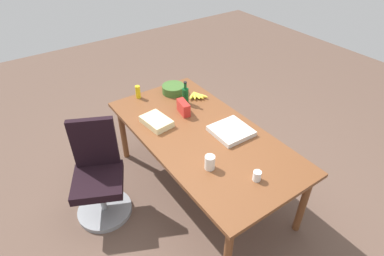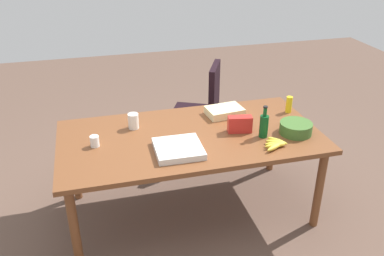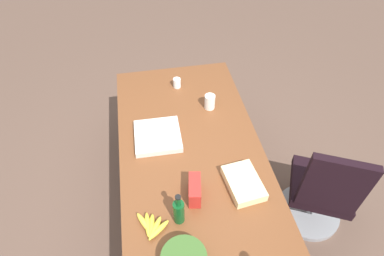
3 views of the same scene
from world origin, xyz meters
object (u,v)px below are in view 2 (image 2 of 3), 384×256
pizza_box (178,149)px  mustard_bottle (289,104)px  conference_table (190,142)px  office_chair (199,120)px  chip_bag_red (240,124)px  wine_bottle (264,125)px  banana_bunch (276,144)px  salad_bowl (296,128)px  paper_cup (95,141)px  mayo_jar (133,121)px  sheet_cake (224,111)px

pizza_box → mustard_bottle: 1.23m
conference_table → office_chair: bearing=-109.6°
chip_bag_red → wine_bottle: bearing=140.1°
chip_bag_red → banana_bunch: chip_bag_red is taller
salad_bowl → wine_bottle: size_ratio=0.98×
pizza_box → wine_bottle: wine_bottle is taller
pizza_box → banana_bunch: 0.77m
chip_bag_red → paper_cup: bearing=-2.7°
mayo_jar → mustard_bottle: (-1.43, 0.04, 0.01)m
salad_bowl → chip_bag_red: size_ratio=1.34×
wine_bottle → mustard_bottle: 0.57m
wine_bottle → chip_bag_red: bearing=-39.9°
office_chair → sheet_cake: 0.82m
chip_bag_red → mustard_bottle: bearing=-156.2°
pizza_box → mayo_jar: size_ratio=2.71×
office_chair → sheet_cake: office_chair is taller
wine_bottle → conference_table: bearing=-17.6°
salad_bowl → chip_bag_red: (0.44, -0.15, 0.02)m
office_chair → conference_table: bearing=70.4°
pizza_box → mayo_jar: (0.28, -0.48, 0.04)m
conference_table → salad_bowl: salad_bowl is taller
sheet_cake → paper_cup: bearing=14.0°
pizza_box → chip_bag_red: size_ratio=1.80×
pizza_box → banana_bunch: (-0.76, 0.12, -0.00)m
salad_bowl → banana_bunch: 0.30m
sheet_cake → wine_bottle: 0.51m
conference_table → mustard_bottle: (-0.99, -0.20, 0.15)m
mayo_jar → paper_cup: size_ratio=1.48×
banana_bunch → wine_bottle: bearing=-80.8°
paper_cup → banana_bunch: (-1.37, 0.37, -0.02)m
sheet_cake → chip_bag_red: 0.35m
pizza_box → paper_cup: paper_cup is taller
paper_cup → banana_bunch: paper_cup is taller
mayo_jar → salad_bowl: mayo_jar is taller
mayo_jar → banana_bunch: size_ratio=0.60×
office_chair → pizza_box: bearing=67.5°
conference_table → wine_bottle: (-0.57, 0.18, 0.18)m
paper_cup → banana_bunch: bearing=165.0°
office_chair → mayo_jar: bearing=43.8°
office_chair → pizza_box: (0.52, 1.25, 0.41)m
conference_table → salad_bowl: bearing=167.1°
office_chair → banana_bunch: (-0.24, 1.37, 0.41)m
pizza_box → paper_cup: (0.62, -0.25, 0.02)m
office_chair → wine_bottle: size_ratio=3.81×
office_chair → banana_bunch: 1.45m
sheet_cake → pizza_box: bearing=44.1°
office_chair → banana_bunch: bearing=99.9°
sheet_cake → salad_bowl: (-0.46, 0.49, 0.01)m
chip_bag_red → salad_bowl: bearing=161.7°
conference_table → sheet_cake: (-0.40, -0.30, 0.11)m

